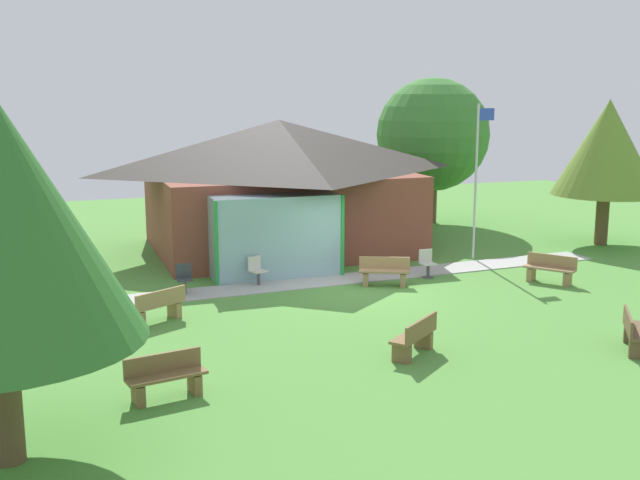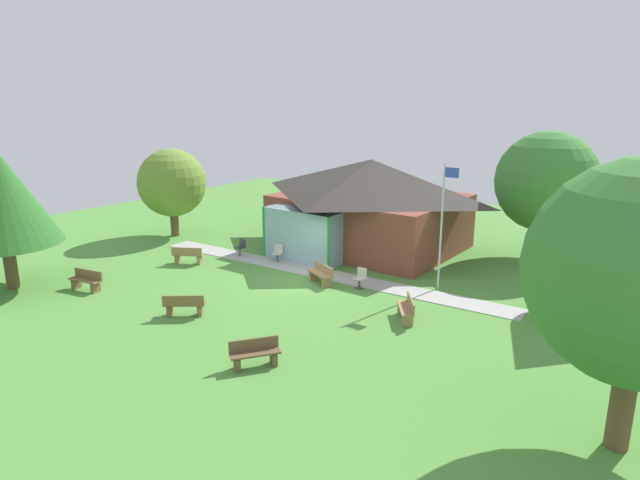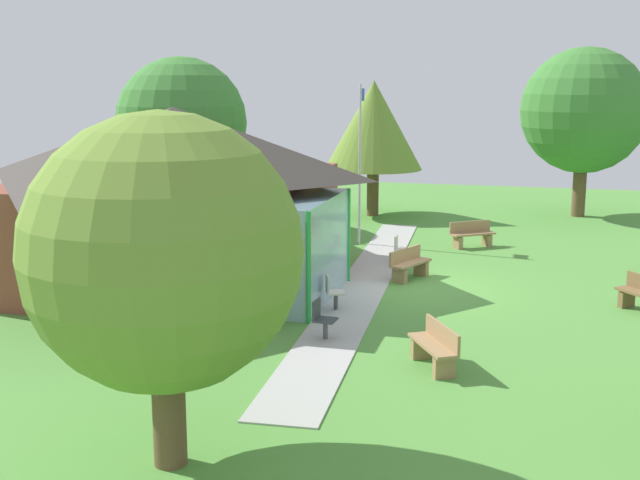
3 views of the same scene
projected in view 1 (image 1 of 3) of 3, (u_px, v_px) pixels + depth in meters
ground_plane at (356, 290)px, 22.28m from camera, size 44.00×44.00×0.00m
pavilion at (279, 183)px, 27.53m from camera, size 9.77×8.72×4.67m
footpath at (340, 279)px, 23.49m from camera, size 18.33×2.34×0.03m
flagpole at (477, 174)px, 25.85m from camera, size 0.64×0.08×5.25m
bench_front_right at (634, 333)px, 17.05m from camera, size 1.22×1.48×0.84m
bench_rear_near_path at (384, 272)px, 22.74m from camera, size 1.55×1.01×0.84m
bench_mid_right at (550, 270)px, 23.07m from camera, size 1.24×1.47×0.84m
bench_front_left at (166, 378)px, 14.38m from camera, size 1.56×0.73×0.84m
bench_front_center at (415, 338)px, 16.71m from camera, size 1.45×1.28×0.84m
bench_mid_left at (158, 307)px, 19.13m from camera, size 1.52×1.13×0.84m
patio_chair_lawn_spare at (427, 264)px, 23.75m from camera, size 0.44×0.44×0.86m
patio_chair_west at (184, 280)px, 21.77m from camera, size 0.47×0.47×0.86m
patio_chair_porch_left at (257, 272)px, 22.78m from camera, size 0.57×0.57×0.86m
tree_behind_pavilion_right at (433, 135)px, 33.01m from camera, size 4.84×4.84×6.25m
tree_east_hedge at (607, 148)px, 28.24m from camera, size 3.88×3.88×5.38m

